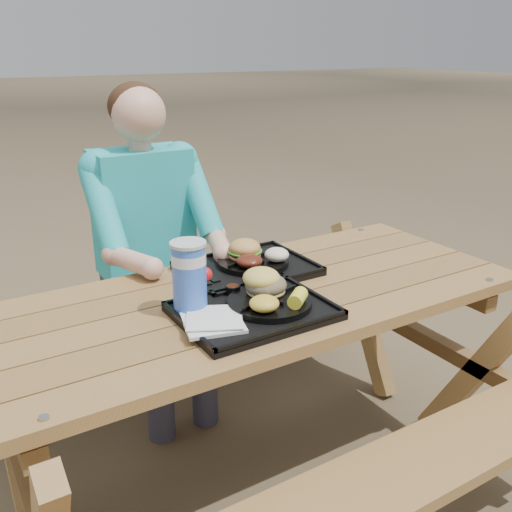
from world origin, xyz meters
TOP-DOWN VIEW (x-y plane):
  - ground at (0.00, 0.00)m, footprint 60.00×60.00m
  - picnic_table at (0.00, 0.00)m, footprint 1.80×1.49m
  - tray_near at (-0.09, -0.14)m, footprint 0.45×0.35m
  - tray_far at (0.07, 0.17)m, footprint 0.45×0.35m
  - plate_near at (-0.04, -0.14)m, footprint 0.26×0.26m
  - plate_far at (0.10, 0.18)m, footprint 0.26×0.26m
  - napkin_stack at (-0.24, -0.16)m, footprint 0.20×0.20m
  - soda_cup at (-0.25, -0.04)m, footprint 0.10×0.10m
  - condiment_bbq at (-0.09, -0.01)m, footprint 0.05×0.05m
  - condiment_mustard at (-0.02, -0.00)m, footprint 0.05×0.05m
  - sandwich at (-0.02, -0.09)m, footprint 0.12×0.12m
  - mac_cheese at (-0.09, -0.20)m, footprint 0.09×0.09m
  - corn_cob at (0.01, -0.22)m, footprint 0.11×0.11m
  - cutlery_far at (-0.09, 0.18)m, footprint 0.03×0.16m
  - burger at (0.08, 0.22)m, footprint 0.12×0.12m
  - baked_beans at (0.05, 0.13)m, footprint 0.09×0.09m
  - potato_salad at (0.16, 0.12)m, footprint 0.09×0.09m
  - diner at (-0.11, 0.70)m, footprint 0.48×0.84m

SIDE VIEW (x-z plane):
  - ground at x=0.00m, z-range 0.00..0.00m
  - picnic_table at x=0.00m, z-range 0.00..0.75m
  - diner at x=-0.11m, z-range 0.00..1.28m
  - tray_near at x=-0.09m, z-range 0.75..0.77m
  - tray_far at x=0.07m, z-range 0.75..0.77m
  - cutlery_far at x=-0.09m, z-range 0.77..0.78m
  - napkin_stack at x=-0.24m, z-range 0.77..0.79m
  - plate_near at x=-0.04m, z-range 0.77..0.79m
  - plate_far at x=0.10m, z-range 0.77..0.79m
  - condiment_bbq at x=-0.09m, z-range 0.77..0.80m
  - condiment_mustard at x=-0.02m, z-range 0.77..0.80m
  - baked_beans at x=0.05m, z-range 0.79..0.83m
  - mac_cheese at x=-0.09m, z-range 0.79..0.83m
  - corn_cob at x=0.01m, z-range 0.79..0.83m
  - potato_salad at x=0.16m, z-range 0.79..0.84m
  - burger at x=0.08m, z-range 0.79..0.89m
  - sandwich at x=-0.02m, z-range 0.79..0.92m
  - soda_cup at x=-0.25m, z-range 0.77..0.97m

